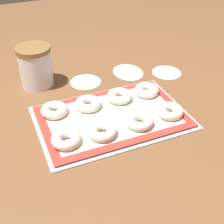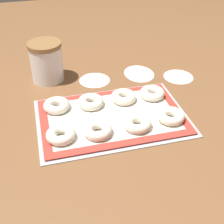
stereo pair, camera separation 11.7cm
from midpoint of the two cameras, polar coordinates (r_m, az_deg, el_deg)
ground_plane at (r=1.01m, az=-2.66°, el=-1.53°), size 2.80×2.80×0.00m
baking_tray at (r=1.02m, az=-3.29°, el=-1.14°), size 0.48×0.33×0.01m
baking_mat at (r=1.01m, az=-3.30°, el=-0.90°), size 0.46×0.30×0.00m
bagel_front_far_left at (r=0.92m, az=-12.06°, el=-5.07°), size 0.09×0.09×0.03m
bagel_front_mid_left at (r=0.93m, az=-5.41°, el=-3.71°), size 0.09×0.09×0.03m
bagel_front_mid_right at (r=0.96m, az=1.64°, el=-1.84°), size 0.09×0.09×0.03m
bagel_front_far_right at (r=1.01m, az=7.35°, el=0.02°), size 0.09×0.09×0.03m
bagel_back_far_left at (r=1.04m, az=-13.70°, el=0.20°), size 0.09×0.09×0.03m
bagel_back_mid_left at (r=1.05m, az=-7.56°, el=1.39°), size 0.09×0.09×0.03m
bagel_back_mid_right at (r=1.08m, az=-1.69°, el=2.80°), size 0.09×0.09×0.03m
bagel_back_far_right at (r=1.11m, az=3.39°, el=3.89°), size 0.09×0.09×0.03m
flour_canister at (r=1.21m, az=-16.56°, el=7.91°), size 0.13×0.13×0.15m
flour_patch_near at (r=1.22m, az=-7.61°, el=5.46°), size 0.12×0.12×0.00m
flour_patch_far at (r=1.28m, az=0.33°, el=7.28°), size 0.12×0.14×0.00m
flour_patch_side at (r=1.29m, az=7.40°, el=7.16°), size 0.12×0.12×0.00m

